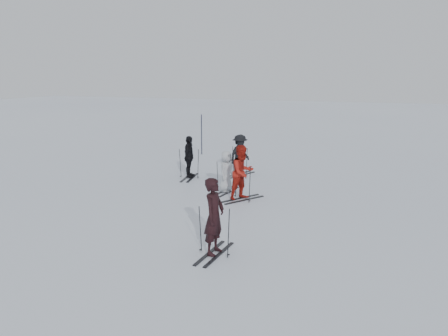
{
  "coord_description": "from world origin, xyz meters",
  "views": [
    {
      "loc": [
        5.6,
        -13.88,
        4.42
      ],
      "look_at": [
        0.0,
        1.0,
        1.0
      ],
      "focal_mm": 35.0,
      "sensor_mm": 36.0,
      "label": 1
    }
  ],
  "objects_px": {
    "skier_uphill_left": "(189,157)",
    "skier_uphill_far": "(240,155)",
    "skier_near_dark": "(214,217)",
    "skier_red": "(242,173)",
    "piste_marker": "(202,135)",
    "skier_grey": "(226,172)"
  },
  "relations": [
    {
      "from": "skier_red",
      "to": "skier_grey",
      "type": "relative_size",
      "value": 1.25
    },
    {
      "from": "skier_red",
      "to": "skier_uphill_far",
      "type": "height_order",
      "value": "skier_red"
    },
    {
      "from": "skier_uphill_far",
      "to": "piste_marker",
      "type": "xyz_separation_m",
      "value": [
        -3.66,
        4.15,
        0.22
      ]
    },
    {
      "from": "skier_uphill_far",
      "to": "piste_marker",
      "type": "bearing_deg",
      "value": 63.07
    },
    {
      "from": "skier_red",
      "to": "skier_uphill_left",
      "type": "height_order",
      "value": "skier_red"
    },
    {
      "from": "skier_near_dark",
      "to": "skier_uphill_left",
      "type": "height_order",
      "value": "skier_near_dark"
    },
    {
      "from": "skier_uphill_far",
      "to": "piste_marker",
      "type": "relative_size",
      "value": 0.8
    },
    {
      "from": "skier_near_dark",
      "to": "skier_uphill_left",
      "type": "distance_m",
      "value": 8.34
    },
    {
      "from": "piste_marker",
      "to": "skier_uphill_left",
      "type": "bearing_deg",
      "value": -71.92
    },
    {
      "from": "skier_uphill_left",
      "to": "skier_red",
      "type": "bearing_deg",
      "value": -136.25
    },
    {
      "from": "skier_uphill_left",
      "to": "skier_uphill_far",
      "type": "bearing_deg",
      "value": -64.62
    },
    {
      "from": "skier_near_dark",
      "to": "skier_red",
      "type": "xyz_separation_m",
      "value": [
        -0.88,
        4.88,
        0.01
      ]
    },
    {
      "from": "skier_near_dark",
      "to": "skier_red",
      "type": "bearing_deg",
      "value": 13.44
    },
    {
      "from": "skier_near_dark",
      "to": "piste_marker",
      "type": "distance_m",
      "value": 14.03
    },
    {
      "from": "skier_red",
      "to": "skier_near_dark",
      "type": "bearing_deg",
      "value": -137.54
    },
    {
      "from": "skier_near_dark",
      "to": "piste_marker",
      "type": "xyz_separation_m",
      "value": [
        -5.87,
        12.74,
        0.15
      ]
    },
    {
      "from": "skier_near_dark",
      "to": "piste_marker",
      "type": "height_order",
      "value": "piste_marker"
    },
    {
      "from": "skier_uphill_left",
      "to": "piste_marker",
      "type": "height_order",
      "value": "piste_marker"
    },
    {
      "from": "skier_uphill_left",
      "to": "skier_uphill_far",
      "type": "relative_size",
      "value": 1.01
    },
    {
      "from": "skier_red",
      "to": "skier_grey",
      "type": "distance_m",
      "value": 1.22
    },
    {
      "from": "skier_near_dark",
      "to": "piste_marker",
      "type": "bearing_deg",
      "value": 28.02
    },
    {
      "from": "skier_uphill_left",
      "to": "piste_marker",
      "type": "bearing_deg",
      "value": 8.5
    }
  ]
}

